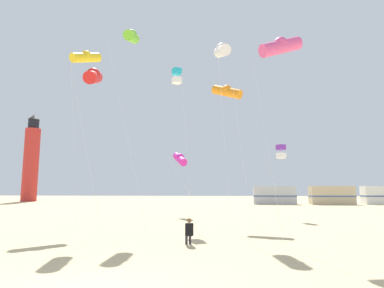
# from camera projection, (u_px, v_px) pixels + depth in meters

# --- Properties ---
(kite_flyer_standing) EXTENTS (0.41, 0.55, 1.16)m
(kite_flyer_standing) POSITION_uv_depth(u_px,v_px,m) (189.00, 231.00, 14.01)
(kite_flyer_standing) COLOR black
(kite_flyer_standing) RESTS_ON ground
(kite_tube_gold) EXTENTS (1.90, 2.52, 12.73)m
(kite_tube_gold) POSITION_uv_depth(u_px,v_px,m) (86.00, 57.00, 23.76)
(kite_tube_gold) COLOR silver
(kite_tube_gold) RESTS_ON ground
(kite_tube_scarlet) EXTENTS (1.87, 2.59, 9.31)m
(kite_tube_scarlet) POSITION_uv_depth(u_px,v_px,m) (93.00, 77.00, 17.96)
(kite_tube_scarlet) COLOR silver
(kite_tube_scarlet) RESTS_ON ground
(kite_box_cyan) EXTENTS (1.51, 1.58, 11.45)m
(kite_box_cyan) POSITION_uv_depth(u_px,v_px,m) (177.00, 76.00, 24.43)
(kite_box_cyan) COLOR silver
(kite_box_cyan) RESTS_ON ground
(kite_tube_rainbow) EXTENTS (2.75, 2.34, 10.53)m
(kite_tube_rainbow) POSITION_uv_depth(u_px,v_px,m) (281.00, 46.00, 16.92)
(kite_tube_rainbow) COLOR silver
(kite_tube_rainbow) RESTS_ON ground
(kite_tube_lime) EXTENTS (3.03, 2.90, 13.61)m
(kite_tube_lime) POSITION_uv_depth(u_px,v_px,m) (132.00, 37.00, 22.46)
(kite_tube_lime) COLOR silver
(kite_tube_lime) RESTS_ON ground
(kite_box_violet) EXTENTS (2.06, 2.06, 6.06)m
(kite_box_violet) POSITION_uv_depth(u_px,v_px,m) (281.00, 152.00, 26.89)
(kite_box_violet) COLOR silver
(kite_box_violet) RESTS_ON ground
(kite_tube_orange) EXTENTS (2.87, 2.59, 10.44)m
(kite_tube_orange) POSITION_uv_depth(u_px,v_px,m) (227.00, 91.00, 24.50)
(kite_tube_orange) COLOR silver
(kite_tube_orange) RESTS_ON ground
(kite_tube_white) EXTENTS (1.12, 2.58, 11.81)m
(kite_tube_white) POSITION_uv_depth(u_px,v_px,m) (222.00, 51.00, 20.48)
(kite_tube_white) COLOR silver
(kite_tube_white) RESTS_ON ground
(kite_tube_magenta) EXTENTS (2.84, 3.30, 5.87)m
(kite_tube_magenta) POSITION_uv_depth(u_px,v_px,m) (180.00, 159.00, 29.83)
(kite_tube_magenta) COLOR silver
(kite_tube_magenta) RESTS_ON ground
(lighthouse_distant) EXTENTS (2.80, 2.80, 16.80)m
(lighthouse_distant) POSITION_uv_depth(u_px,v_px,m) (31.00, 160.00, 62.20)
(lighthouse_distant) COLOR red
(lighthouse_distant) RESTS_ON ground
(rv_van_silver) EXTENTS (6.57, 2.74, 2.80)m
(rv_van_silver) POSITION_uv_depth(u_px,v_px,m) (274.00, 195.00, 50.41)
(rv_van_silver) COLOR #B7BABF
(rv_van_silver) RESTS_ON ground
(rv_van_tan) EXTENTS (6.46, 2.38, 2.80)m
(rv_van_tan) POSITION_uv_depth(u_px,v_px,m) (332.00, 195.00, 49.39)
(rv_van_tan) COLOR #C6B28C
(rv_van_tan) RESTS_ON ground
(rv_van_white) EXTENTS (6.44, 2.35, 2.80)m
(rv_van_white) POSITION_uv_depth(u_px,v_px,m) (384.00, 195.00, 49.92)
(rv_van_white) COLOR white
(rv_van_white) RESTS_ON ground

